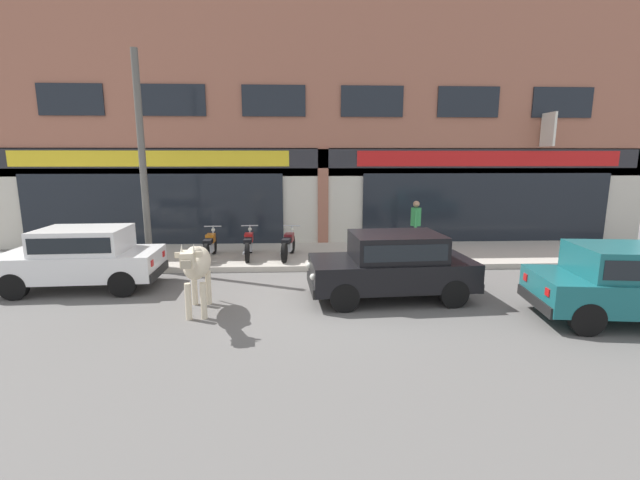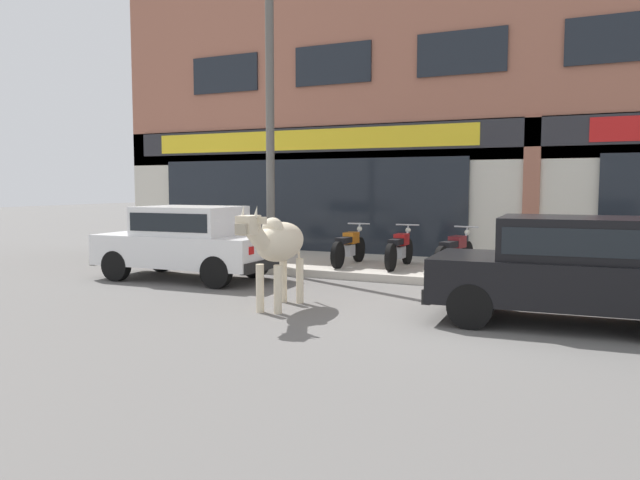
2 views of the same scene
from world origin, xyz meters
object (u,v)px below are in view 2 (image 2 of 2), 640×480
at_px(cow, 278,243).
at_px(car_2, 569,265).
at_px(motorcycle_0, 349,247).
at_px(car_1, 188,239).
at_px(motorcycle_2, 454,252).
at_px(utility_pole, 270,133).
at_px(motorcycle_1, 400,249).

distance_m(cow, car_2, 4.13).
height_order(cow, motorcycle_0, cow).
xyz_separation_m(car_1, car_2, (7.15, -1.07, 0.00)).
bearing_deg(car_1, motorcycle_0, 43.64).
bearing_deg(cow, motorcycle_2, 67.94).
xyz_separation_m(cow, motorcycle_0, (-0.60, 4.16, -0.46)).
relative_size(motorcycle_2, utility_pole, 0.32).
bearing_deg(utility_pole, motorcycle_0, 27.99).
bearing_deg(motorcycle_0, cow, -81.74).
xyz_separation_m(cow, motorcycle_2, (1.69, 4.17, -0.46)).
height_order(car_2, motorcycle_2, car_2).
distance_m(motorcycle_0, motorcycle_1, 1.12).
bearing_deg(motorcycle_0, motorcycle_2, 0.26).
height_order(cow, car_2, cow).
bearing_deg(car_2, motorcycle_2, 124.59).
distance_m(motorcycle_2, utility_pole, 4.56).
relative_size(car_2, motorcycle_0, 2.04).
bearing_deg(motorcycle_1, car_2, -44.73).
distance_m(motorcycle_1, motorcycle_2, 1.18).
relative_size(cow, motorcycle_1, 1.19).
bearing_deg(utility_pole, car_2, -23.25).
xyz_separation_m(car_1, motorcycle_0, (2.48, 2.36, -0.27)).
relative_size(motorcycle_0, motorcycle_1, 1.00).
height_order(cow, motorcycle_1, cow).
xyz_separation_m(car_2, motorcycle_2, (-2.37, 3.44, -0.27)).
relative_size(cow, motorcycle_0, 1.19).
bearing_deg(motorcycle_2, cow, -112.06).
height_order(car_1, utility_pole, utility_pole).
height_order(motorcycle_0, utility_pole, utility_pole).
bearing_deg(car_2, motorcycle_1, 135.27).
bearing_deg(motorcycle_2, motorcycle_0, -179.74).
distance_m(car_2, motorcycle_1, 5.00).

